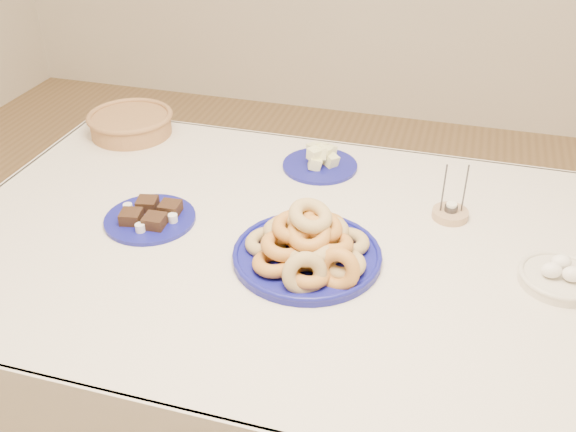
# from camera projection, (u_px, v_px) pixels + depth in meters

# --- Properties ---
(dining_table) EXTENTS (1.71, 1.11, 0.75)m
(dining_table) POSITION_uv_depth(u_px,v_px,m) (294.00, 275.00, 1.60)
(dining_table) COLOR brown
(dining_table) RESTS_ON ground
(donut_platter) EXTENTS (0.44, 0.44, 0.16)m
(donut_platter) POSITION_uv_depth(u_px,v_px,m) (308.00, 246.00, 1.45)
(donut_platter) COLOR navy
(donut_platter) RESTS_ON dining_table
(melon_plate) EXTENTS (0.27, 0.27, 0.07)m
(melon_plate) POSITION_uv_depth(u_px,v_px,m) (320.00, 160.00, 1.85)
(melon_plate) COLOR navy
(melon_plate) RESTS_ON dining_table
(brownie_plate) EXTENTS (0.25, 0.25, 0.04)m
(brownie_plate) POSITION_uv_depth(u_px,v_px,m) (150.00, 217.00, 1.61)
(brownie_plate) COLOR navy
(brownie_plate) RESTS_ON dining_table
(wicker_basket) EXTENTS (0.30, 0.30, 0.07)m
(wicker_basket) POSITION_uv_depth(u_px,v_px,m) (131.00, 123.00, 2.02)
(wicker_basket) COLOR brown
(wicker_basket) RESTS_ON dining_table
(candle_holder) EXTENTS (0.11, 0.11, 0.15)m
(candle_holder) POSITION_uv_depth(u_px,v_px,m) (450.00, 213.00, 1.62)
(candle_holder) COLOR tan
(candle_holder) RESTS_ON dining_table
(egg_bowl) EXTENTS (0.20, 0.20, 0.06)m
(egg_bowl) POSITION_uv_depth(u_px,v_px,m) (559.00, 276.00, 1.40)
(egg_bowl) COLOR beige
(egg_bowl) RESTS_ON dining_table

